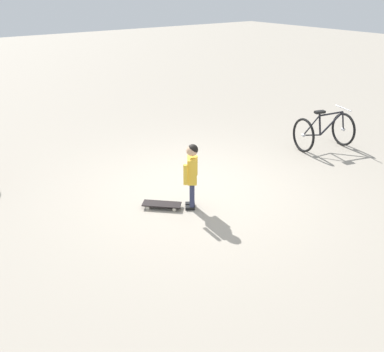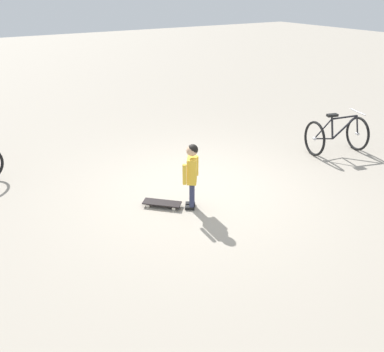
{
  "view_description": "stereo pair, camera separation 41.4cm",
  "coord_description": "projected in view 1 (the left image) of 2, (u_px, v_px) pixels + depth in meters",
  "views": [
    {
      "loc": [
        -3.46,
        -4.62,
        3.12
      ],
      "look_at": [
        -0.45,
        -0.43,
        0.55
      ],
      "focal_mm": 35.8,
      "sensor_mm": 36.0,
      "label": 1
    },
    {
      "loc": [
        -3.12,
        -4.85,
        3.12
      ],
      "look_at": [
        -0.45,
        -0.43,
        0.55
      ],
      "focal_mm": 35.8,
      "sensor_mm": 36.0,
      "label": 2
    }
  ],
  "objects": [
    {
      "name": "ground_plane",
      "position": [
        199.0,
        189.0,
        6.56
      ],
      "size": [
        50.0,
        50.0,
        0.0
      ],
      "primitive_type": "plane",
      "color": "#9E9384"
    },
    {
      "name": "bicycle_mid",
      "position": [
        324.0,
        131.0,
        8.04
      ],
      "size": [
        1.22,
        0.96,
        0.85
      ],
      "color": "black",
      "rests_on": "ground"
    },
    {
      "name": "child_person",
      "position": [
        192.0,
        170.0,
        5.72
      ],
      "size": [
        0.37,
        0.28,
        1.06
      ],
      "color": "#2D3351",
      "rests_on": "ground"
    },
    {
      "name": "skateboard",
      "position": [
        162.0,
        204.0,
        5.97
      ],
      "size": [
        0.57,
        0.55,
        0.07
      ],
      "color": "black",
      "rests_on": "ground"
    }
  ]
}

